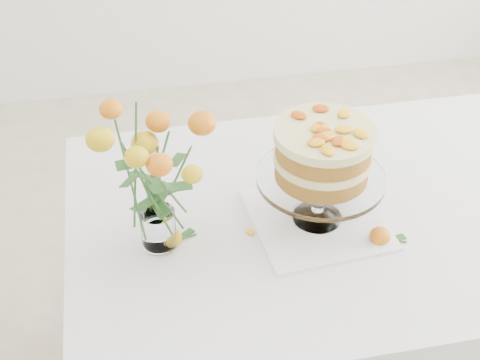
% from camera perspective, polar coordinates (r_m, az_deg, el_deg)
% --- Properties ---
extents(table, '(1.43, 0.93, 0.76)m').
position_cam_1_polar(table, '(1.80, 8.67, -4.26)').
color(table, tan).
rests_on(table, ground).
extents(napkin, '(0.34, 0.34, 0.01)m').
position_cam_1_polar(napkin, '(1.69, 6.56, -3.36)').
color(napkin, white).
rests_on(napkin, table).
extents(cake_stand, '(0.31, 0.31, 0.28)m').
position_cam_1_polar(cake_stand, '(1.57, 7.06, 1.88)').
color(cake_stand, white).
rests_on(cake_stand, napkin).
extents(rose_vase, '(0.34, 0.34, 0.42)m').
position_cam_1_polar(rose_vase, '(1.47, -7.54, 1.44)').
color(rose_vase, white).
rests_on(rose_vase, table).
extents(loose_rose_near, '(0.08, 0.05, 0.04)m').
position_cam_1_polar(loose_rose_near, '(1.62, -5.80, -4.86)').
color(loose_rose_near, gold).
rests_on(loose_rose_near, table).
extents(loose_rose_far, '(0.09, 0.05, 0.04)m').
position_cam_1_polar(loose_rose_far, '(1.65, 11.88, -4.69)').
color(loose_rose_far, '#BE5109').
rests_on(loose_rose_far, table).
extents(stray_petal_a, '(0.03, 0.02, 0.00)m').
position_cam_1_polar(stray_petal_a, '(1.64, 6.04, -4.98)').
color(stray_petal_a, '#FFAA10').
rests_on(stray_petal_a, table).
extents(stray_petal_b, '(0.03, 0.02, 0.00)m').
position_cam_1_polar(stray_petal_b, '(1.65, 9.79, -5.41)').
color(stray_petal_b, '#FFAA10').
rests_on(stray_petal_b, table).
extents(stray_petal_c, '(0.03, 0.02, 0.00)m').
position_cam_1_polar(stray_petal_c, '(1.63, 11.57, -6.14)').
color(stray_petal_c, '#FFAA10').
rests_on(stray_petal_c, table).
extents(stray_petal_d, '(0.03, 0.02, 0.00)m').
position_cam_1_polar(stray_petal_d, '(1.65, 0.89, -4.49)').
color(stray_petal_d, '#FFAA10').
rests_on(stray_petal_d, table).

